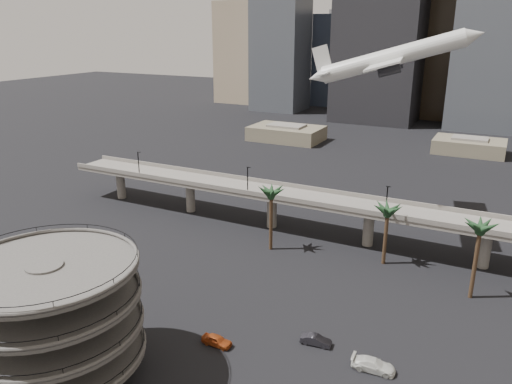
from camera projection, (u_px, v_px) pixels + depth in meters
The scene contains 9 objects.
parking_ramp at pixel (51, 312), 61.08m from camera, with size 22.20×22.20×17.35m.
overpass at pixel (319, 203), 106.05m from camera, with size 130.00×9.30×14.70m.
palm_trees at pixel (373, 211), 89.94m from camera, with size 42.40×10.40×14.00m.
low_buildings at pixel (422, 145), 178.19m from camera, with size 135.00×27.50×6.80m.
skyline at pixel (480, 19), 224.06m from camera, with size 269.00×86.00×127.13m.
airborne_jet at pixel (391, 58), 102.36m from camera, with size 35.14×31.50×13.20m.
car_a at pixel (217, 340), 70.73m from camera, with size 1.81×4.50×1.53m, color #A54217.
car_b at pixel (316, 340), 70.84m from camera, with size 1.54×4.42×1.46m, color black.
car_c at pixel (373, 365), 65.48m from camera, with size 2.33×5.74×1.66m, color silver.
Camera 1 is at (33.74, -39.98, 43.01)m, focal length 35.00 mm.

